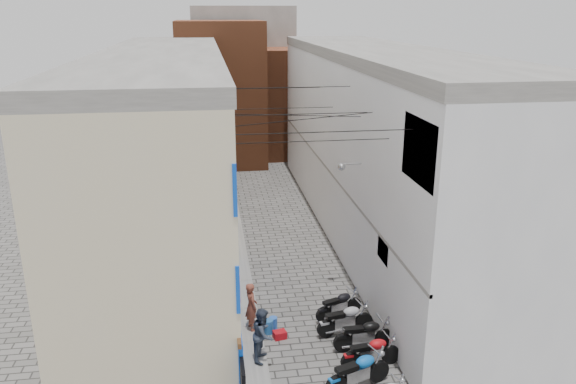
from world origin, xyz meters
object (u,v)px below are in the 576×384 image
motorcycle_c (358,370)px  water_jug_far (273,323)px  motorcycle_e (364,333)px  motorcycle_g (339,304)px  person_a (251,306)px  motorcycle_f (345,318)px  red_crate (280,335)px  water_jug_near (269,327)px  motorcycle_d (371,351)px  person_b (263,334)px

motorcycle_c → water_jug_far: (-2.07, 3.59, -0.40)m
motorcycle_e → water_jug_far: motorcycle_e is taller
motorcycle_g → person_a: person_a is taller
motorcycle_f → person_a: person_a is taller
motorcycle_c → red_crate: bearing=-166.7°
person_a → water_jug_near: (0.59, 0.03, -0.86)m
motorcycle_d → water_jug_far: 3.81m
motorcycle_d → motorcycle_g: bearing=178.9°
person_b → red_crate: (0.70, 1.45, -0.99)m
motorcycle_d → motorcycle_g: (-0.30, 3.04, -0.02)m
water_jug_far → red_crate: 0.63m
water_jug_far → red_crate: water_jug_far is taller
motorcycle_e → person_b: size_ratio=1.19×
motorcycle_e → motorcycle_g: 2.11m
motorcycle_d → red_crate: bearing=-134.5°
motorcycle_c → red_crate: (-1.92, 2.99, -0.50)m
motorcycle_d → water_jug_near: motorcycle_d is taller
motorcycle_c → water_jug_far: bearing=-169.5°
motorcycle_f → person_a: bearing=-108.0°
motorcycle_g → person_a: 3.34m
water_jug_near → water_jug_far: 0.29m
motorcycle_d → person_a: (-3.52, 2.35, 0.53)m
motorcycle_d → motorcycle_f: size_ratio=0.96×
person_b → red_crate: size_ratio=4.10×
motorcycle_d → water_jug_far: size_ratio=4.34×
motorcycle_c → person_b: (-2.62, 1.53, 0.49)m
motorcycle_e → red_crate: size_ratio=4.86×
person_a → red_crate: size_ratio=4.02×
water_jug_near → motorcycle_f: bearing=-8.9°
motorcycle_c → motorcycle_g: (0.38, 4.02, -0.08)m
person_a → red_crate: (0.92, -0.35, -0.97)m
motorcycle_e → motorcycle_g: size_ratio=1.08×
motorcycle_e → motorcycle_g: bearing=-173.2°
motorcycle_g → person_b: bearing=-71.9°
motorcycle_f → motorcycle_g: size_ratio=1.08×
motorcycle_f → motorcycle_g: (0.03, 1.06, -0.04)m
motorcycle_d → person_a: person_a is taller
red_crate → person_a: bearing=159.5°
motorcycle_c → person_a: size_ratio=1.28×
motorcycle_c → person_a: person_a is taller
water_jug_near → motorcycle_d: bearing=-39.1°
person_b → motorcycle_g: bearing=-30.3°
motorcycle_e → person_a: bearing=-114.1°
motorcycle_d → motorcycle_f: 2.01m
motorcycle_f → water_jug_far: 2.53m
motorcycle_c → motorcycle_f: (0.35, 2.96, -0.04)m
motorcycle_c → person_b: person_b is taller
motorcycle_d → water_jug_near: bearing=-135.9°
person_a → water_jug_far: 1.20m
water_jug_near → water_jug_far: (0.18, 0.23, -0.02)m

